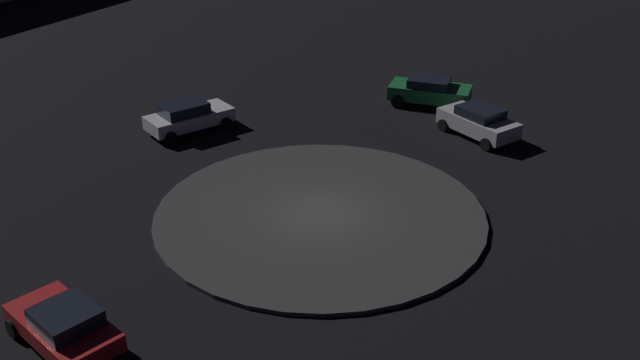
{
  "coord_description": "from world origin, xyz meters",
  "views": [
    {
      "loc": [
        -22.72,
        9.97,
        14.16
      ],
      "look_at": [
        0.0,
        0.0,
        1.57
      ],
      "focal_mm": 41.03,
      "sensor_mm": 36.0,
      "label": 1
    }
  ],
  "objects_px": {
    "car_silver": "(479,121)",
    "car_white": "(188,116)",
    "car_green": "(430,91)",
    "car_red": "(64,325)"
  },
  "relations": [
    {
      "from": "car_red",
      "to": "car_white",
      "type": "bearing_deg",
      "value": -49.66
    },
    {
      "from": "car_red",
      "to": "car_silver",
      "type": "relative_size",
      "value": 1.01
    },
    {
      "from": "car_green",
      "to": "car_white",
      "type": "distance_m",
      "value": 12.82
    },
    {
      "from": "car_silver",
      "to": "car_white",
      "type": "relative_size",
      "value": 0.94
    },
    {
      "from": "car_silver",
      "to": "car_white",
      "type": "height_order",
      "value": "car_silver"
    },
    {
      "from": "car_red",
      "to": "car_white",
      "type": "relative_size",
      "value": 0.96
    },
    {
      "from": "car_green",
      "to": "car_red",
      "type": "xyz_separation_m",
      "value": [
        -12.71,
        20.16,
        -0.11
      ]
    },
    {
      "from": "car_green",
      "to": "car_red",
      "type": "height_order",
      "value": "car_green"
    },
    {
      "from": "car_red",
      "to": "car_silver",
      "type": "xyz_separation_m",
      "value": [
        8.13,
        -20.1,
        0.07
      ]
    },
    {
      "from": "car_silver",
      "to": "car_white",
      "type": "xyz_separation_m",
      "value": [
        6.29,
        12.65,
        -0.01
      ]
    }
  ]
}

